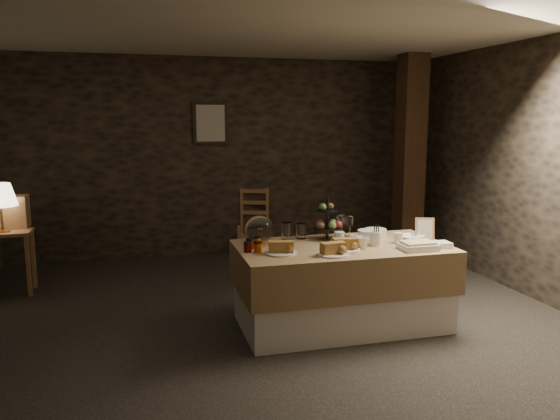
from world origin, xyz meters
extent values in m
cube|color=black|center=(0.00, 0.00, 0.00)|extent=(5.50, 5.00, 0.01)
cube|color=black|center=(0.00, 2.50, 1.30)|extent=(5.50, 0.02, 2.60)
cube|color=black|center=(0.00, -2.50, 1.30)|extent=(5.50, 0.02, 2.60)
cube|color=black|center=(2.75, 0.00, 1.30)|extent=(0.02, 5.00, 2.60)
cube|color=beige|center=(0.00, 0.00, 2.60)|extent=(5.50, 5.00, 0.01)
cube|color=white|center=(0.60, -0.40, 0.34)|extent=(1.76, 0.90, 0.68)
cube|color=olive|center=(0.60, -0.40, 0.54)|extent=(1.82, 0.97, 0.37)
cube|color=brown|center=(-2.22, 1.16, 0.32)|extent=(0.04, 0.04, 0.63)
cube|color=brown|center=(-2.22, 1.46, 0.32)|extent=(0.04, 0.04, 0.63)
cylinder|color=tan|center=(-2.45, 1.26, 0.68)|extent=(0.15, 0.15, 0.02)
cylinder|color=tan|center=(-2.45, 1.26, 0.80)|extent=(0.03, 0.03, 0.27)
cone|color=#FFE3B3|center=(-2.45, 1.26, 1.05)|extent=(0.33, 0.33, 0.23)
cube|color=brown|center=(-2.45, 1.49, 0.84)|extent=(0.42, 0.26, 0.34)
cube|color=brown|center=(0.37, 2.28, 0.22)|extent=(0.51, 0.50, 0.05)
cube|color=brown|center=(0.37, 2.45, 0.68)|extent=(0.38, 0.15, 0.39)
cube|color=black|center=(2.25, 1.56, 1.30)|extent=(0.30, 0.30, 2.60)
cube|color=black|center=(-0.15, 2.47, 1.75)|extent=(0.45, 0.03, 0.55)
cube|color=beige|center=(-0.15, 2.45, 1.75)|extent=(0.37, 0.01, 0.47)
cylinder|color=white|center=(0.88, -0.29, 0.77)|extent=(0.19, 0.19, 0.10)
cylinder|color=white|center=(1.00, -0.18, 0.76)|extent=(0.20, 0.20, 0.08)
cylinder|color=white|center=(0.88, -0.46, 0.78)|extent=(0.10, 0.10, 0.12)
imported|color=white|center=(0.71, -0.41, 0.77)|extent=(0.15, 0.15, 0.09)
imported|color=white|center=(0.72, -0.54, 0.77)|extent=(0.12, 0.12, 0.10)
cylinder|color=white|center=(0.62, -0.27, 0.77)|extent=(0.09, 0.09, 0.09)
cylinder|color=white|center=(1.11, -0.42, 0.77)|extent=(0.08, 0.08, 0.09)
imported|color=white|center=(1.25, -0.39, 0.75)|extent=(0.28, 0.28, 0.05)
cylinder|color=brown|center=(-0.08, -0.13, 0.73)|extent=(0.26, 0.26, 0.01)
cylinder|color=brown|center=(-0.08, -0.13, 0.77)|extent=(0.22, 0.22, 0.07)
sphere|color=white|center=(-0.08, -0.13, 0.84)|extent=(0.26, 0.26, 0.26)
cylinder|color=black|center=(0.56, -0.11, 0.91)|extent=(0.03, 0.03, 0.38)
cylinder|color=black|center=(0.56, -0.11, 0.82)|extent=(0.27, 0.27, 0.01)
cylinder|color=black|center=(0.56, -0.11, 0.99)|extent=(0.19, 0.19, 0.01)
sphere|color=olive|center=(0.62, -0.08, 0.86)|extent=(0.08, 0.08, 0.08)
sphere|color=maroon|center=(0.50, -0.07, 0.86)|extent=(0.08, 0.08, 0.08)
sphere|color=olive|center=(0.58, -0.18, 0.86)|extent=(0.08, 0.08, 0.08)
sphere|color=brown|center=(0.48, -0.15, 0.86)|extent=(0.08, 0.08, 0.08)
sphere|color=maroon|center=(0.65, -0.16, 0.86)|extent=(0.08, 0.08, 0.08)
cylinder|color=white|center=(0.01, -0.54, 0.73)|extent=(0.26, 0.26, 0.01)
cube|color=brown|center=(0.01, -0.54, 0.78)|extent=(0.21, 0.13, 0.09)
cylinder|color=white|center=(0.40, -0.69, 0.73)|extent=(0.26, 0.26, 0.01)
cube|color=brown|center=(0.40, -0.69, 0.78)|extent=(0.21, 0.12, 0.09)
cylinder|color=white|center=(0.55, -0.57, 0.73)|extent=(0.26, 0.26, 0.01)
cube|color=brown|center=(0.55, -0.57, 0.78)|extent=(0.21, 0.11, 0.09)
cylinder|color=#4C0B02|center=(-0.20, -0.31, 0.76)|extent=(0.06, 0.06, 0.07)
cylinder|color=#C74E08|center=(-0.16, -0.44, 0.76)|extent=(0.06, 0.06, 0.07)
cylinder|color=#4C0B02|center=(-0.24, -0.41, 0.76)|extent=(0.06, 0.06, 0.07)
cylinder|color=#C74E08|center=(-0.12, -0.24, 0.76)|extent=(0.06, 0.06, 0.07)
cube|color=white|center=(1.16, -0.69, 0.75)|extent=(0.30, 0.22, 0.05)
cube|color=#E2BD7D|center=(1.16, -0.69, 0.78)|extent=(0.26, 0.18, 0.02)
cube|color=white|center=(1.40, -0.66, 0.74)|extent=(0.14, 0.14, 0.04)
cube|color=brown|center=(1.41, -0.35, 0.81)|extent=(0.18, 0.12, 0.22)
cylinder|color=white|center=(0.19, -0.05, 0.80)|extent=(0.10, 0.10, 0.16)
cylinder|color=white|center=(0.33, -0.03, 0.79)|extent=(0.09, 0.09, 0.14)
camera|label=1|loc=(-1.10, -4.72, 1.81)|focal=35.00mm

